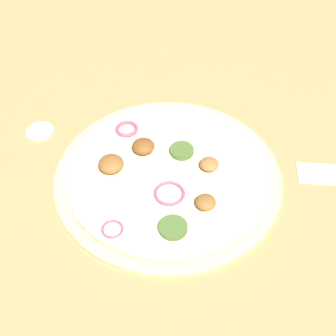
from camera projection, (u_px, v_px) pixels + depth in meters
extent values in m
plane|color=tan|center=(168.00, 177.00, 0.69)|extent=(3.00, 3.00, 0.00)
cylinder|color=beige|center=(168.00, 175.00, 0.68)|extent=(0.33, 0.33, 0.01)
cylinder|color=beige|center=(168.00, 172.00, 0.68)|extent=(0.30, 0.30, 0.00)
torus|color=#A34C70|center=(169.00, 193.00, 0.65)|extent=(0.04, 0.04, 0.00)
ellipsoid|color=brown|center=(206.00, 202.00, 0.63)|extent=(0.03, 0.03, 0.01)
torus|color=#A34C70|center=(127.00, 129.00, 0.73)|extent=(0.04, 0.04, 0.01)
ellipsoid|color=brown|center=(143.00, 146.00, 0.70)|extent=(0.03, 0.03, 0.02)
ellipsoid|color=brown|center=(111.00, 164.00, 0.67)|extent=(0.04, 0.04, 0.02)
ellipsoid|color=#996633|center=(209.00, 164.00, 0.68)|extent=(0.03, 0.03, 0.01)
cylinder|color=#47662D|center=(182.00, 151.00, 0.70)|extent=(0.04, 0.04, 0.01)
cylinder|color=#47662D|center=(173.00, 228.00, 0.60)|extent=(0.04, 0.04, 0.01)
torus|color=#A34C70|center=(112.00, 229.00, 0.61)|extent=(0.03, 0.03, 0.00)
cylinder|color=#B2B2B7|center=(40.00, 131.00, 0.75)|extent=(0.04, 0.04, 0.01)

